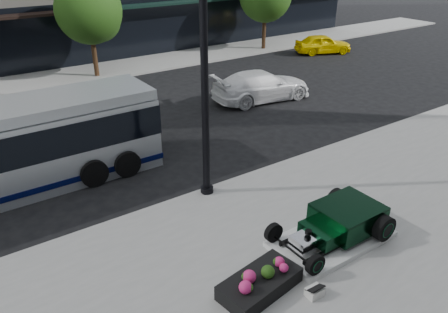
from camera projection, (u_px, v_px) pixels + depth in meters
ground at (192, 163)px, 16.54m from camera, size 120.00×120.00×0.00m
sidewalk_far at (76, 75)px, 26.83m from camera, size 70.00×4.00×0.12m
street_trees at (91, 13)px, 25.06m from camera, size 29.80×3.80×5.70m
display_plinth at (331, 239)px, 12.04m from camera, size 3.40×1.80×0.15m
hot_rod at (342, 220)px, 11.98m from camera, size 3.22×2.00×0.81m
info_plaque at (315, 291)px, 10.18m from camera, size 0.41×0.31×0.31m
lamppost at (205, 89)px, 12.83m from camera, size 0.42×0.42×7.63m
flower_planter at (260, 282)px, 10.29m from camera, size 2.13×1.28×0.65m
white_sedan at (262, 86)px, 22.59m from camera, size 5.53×2.80×1.54m
yellow_taxi at (323, 44)px, 31.87m from camera, size 4.34×3.09×1.37m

